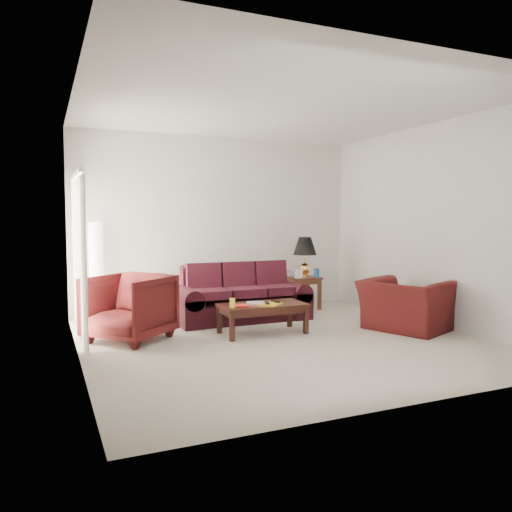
{
  "coord_description": "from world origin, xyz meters",
  "views": [
    {
      "loc": [
        -2.85,
        -5.78,
        1.58
      ],
      "look_at": [
        0.0,
        0.85,
        1.05
      ],
      "focal_mm": 35.0,
      "sensor_mm": 36.0,
      "label": 1
    }
  ],
  "objects_px": {
    "floor_lamp": "(96,272)",
    "armchair_right": "(405,305)",
    "end_table": "(303,293)",
    "armchair_left": "(129,308)",
    "coffee_table": "(263,319)",
    "sofa": "(242,293)"
  },
  "relations": [
    {
      "from": "floor_lamp",
      "to": "armchair_right",
      "type": "bearing_deg",
      "value": -30.7
    },
    {
      "from": "armchair_right",
      "to": "end_table",
      "type": "bearing_deg",
      "value": -8.8
    },
    {
      "from": "armchair_left",
      "to": "armchair_right",
      "type": "xyz_separation_m",
      "value": [
        3.72,
        -0.93,
        -0.08
      ]
    },
    {
      "from": "armchair_left",
      "to": "armchair_right",
      "type": "distance_m",
      "value": 3.83
    },
    {
      "from": "armchair_right",
      "to": "floor_lamp",
      "type": "bearing_deg",
      "value": 37.0
    },
    {
      "from": "floor_lamp",
      "to": "coffee_table",
      "type": "distance_m",
      "value": 2.74
    },
    {
      "from": "sofa",
      "to": "armchair_left",
      "type": "distance_m",
      "value": 1.95
    },
    {
      "from": "end_table",
      "to": "floor_lamp",
      "type": "relative_size",
      "value": 0.36
    },
    {
      "from": "floor_lamp",
      "to": "coffee_table",
      "type": "relative_size",
      "value": 1.31
    },
    {
      "from": "end_table",
      "to": "floor_lamp",
      "type": "bearing_deg",
      "value": 175.84
    },
    {
      "from": "sofa",
      "to": "end_table",
      "type": "relative_size",
      "value": 3.65
    },
    {
      "from": "sofa",
      "to": "coffee_table",
      "type": "xyz_separation_m",
      "value": [
        -0.08,
        -0.97,
        -0.22
      ]
    },
    {
      "from": "floor_lamp",
      "to": "armchair_left",
      "type": "relative_size",
      "value": 1.63
    },
    {
      "from": "floor_lamp",
      "to": "coffee_table",
      "type": "height_order",
      "value": "floor_lamp"
    },
    {
      "from": "armchair_right",
      "to": "coffee_table",
      "type": "distance_m",
      "value": 2.06
    },
    {
      "from": "end_table",
      "to": "floor_lamp",
      "type": "xyz_separation_m",
      "value": [
        -3.47,
        0.25,
        0.5
      ]
    },
    {
      "from": "end_table",
      "to": "coffee_table",
      "type": "height_order",
      "value": "end_table"
    },
    {
      "from": "floor_lamp",
      "to": "armchair_right",
      "type": "relative_size",
      "value": 1.41
    },
    {
      "from": "armchair_right",
      "to": "coffee_table",
      "type": "xyz_separation_m",
      "value": [
        -1.96,
        0.61,
        -0.15
      ]
    },
    {
      "from": "sofa",
      "to": "end_table",
      "type": "distance_m",
      "value": 1.48
    },
    {
      "from": "coffee_table",
      "to": "armchair_right",
      "type": "bearing_deg",
      "value": -24.03
    },
    {
      "from": "floor_lamp",
      "to": "coffee_table",
      "type": "bearing_deg",
      "value": -41.01
    }
  ]
}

